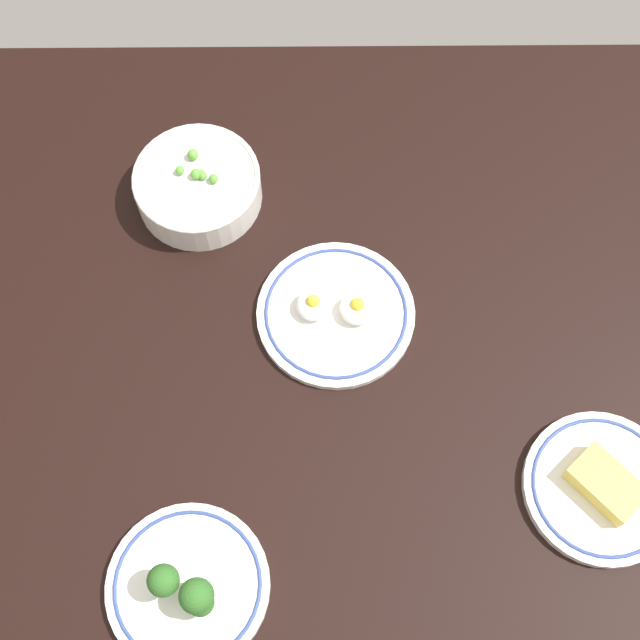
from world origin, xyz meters
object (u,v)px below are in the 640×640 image
object	(u,v)px
plate_broccoli	(190,587)
plate_eggs	(338,312)
plate_cheese	(605,487)
bowl_peas	(200,186)

from	to	relation	value
plate_broccoli	plate_eggs	bearing A→B (deg)	-116.80
plate_cheese	plate_eggs	xyz separation A→B (cm)	(32.79, -24.13, -0.21)
plate_broccoli	plate_cheese	world-z (taller)	plate_broccoli
plate_broccoli	bowl_peas	distance (cm)	54.76
plate_cheese	bowl_peas	size ratio (longest dim) A/B	1.08
plate_broccoli	bowl_peas	world-z (taller)	plate_broccoli
plate_broccoli	plate_eggs	world-z (taller)	plate_broccoli
plate_cheese	plate_broccoli	bearing A→B (deg)	12.93
bowl_peas	plate_eggs	bearing A→B (deg)	135.66
plate_eggs	bowl_peas	distance (cm)	27.15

